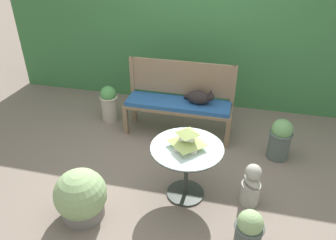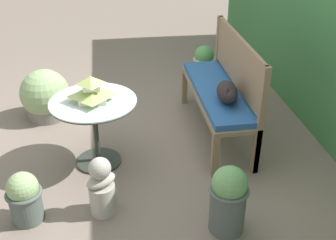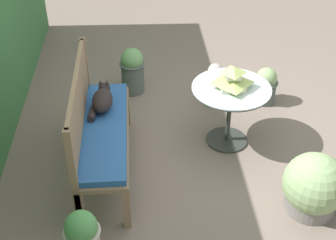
% 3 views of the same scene
% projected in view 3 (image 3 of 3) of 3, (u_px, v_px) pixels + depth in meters
% --- Properties ---
extents(ground, '(30.00, 30.00, 0.00)m').
position_uv_depth(ground, '(200.00, 157.00, 4.61)').
color(ground, '#75665B').
extents(garden_bench, '(1.50, 0.43, 0.51)m').
position_uv_depth(garden_bench, '(105.00, 133.00, 4.22)').
color(garden_bench, '#7F664C').
rests_on(garden_bench, ground).
extents(bench_backrest, '(1.50, 0.06, 1.03)m').
position_uv_depth(bench_backrest, '(79.00, 107.00, 4.03)').
color(bench_backrest, '#7F664C').
rests_on(bench_backrest, ground).
extents(cat, '(0.43, 0.24, 0.22)m').
position_uv_depth(cat, '(102.00, 100.00, 4.35)').
color(cat, black).
rests_on(cat, garden_bench).
extents(patio_table, '(0.76, 0.76, 0.64)m').
position_uv_depth(patio_table, '(230.00, 99.00, 4.52)').
color(patio_table, '#2D332D').
rests_on(patio_table, ground).
extents(pagoda_birdhouse, '(0.31, 0.31, 0.23)m').
position_uv_depth(pagoda_birdhouse, '(232.00, 79.00, 4.39)').
color(pagoda_birdhouse, silver).
rests_on(pagoda_birdhouse, patio_table).
extents(garden_bust, '(0.24, 0.28, 0.51)m').
position_uv_depth(garden_bust, '(215.00, 86.00, 5.24)').
color(garden_bust, '#A39E93').
rests_on(garden_bust, ground).
extents(potted_plant_patio_mid, '(0.30, 0.30, 0.56)m').
position_uv_depth(potted_plant_patio_mid, '(133.00, 70.00, 5.43)').
color(potted_plant_patio_mid, '#4C5651').
rests_on(potted_plant_patio_mid, ground).
extents(potted_plant_hedge_corner, '(0.28, 0.28, 0.43)m').
position_uv_depth(potted_plant_hedge_corner, '(265.00, 85.00, 5.29)').
color(potted_plant_hedge_corner, '#4C5651').
rests_on(potted_plant_hedge_corner, ground).
extents(potted_plant_table_near, '(0.28, 0.28, 0.56)m').
position_uv_depth(potted_plant_table_near, '(83.00, 240.00, 3.41)').
color(potted_plant_table_near, '#ADA393').
rests_on(potted_plant_table_near, ground).
extents(potted_plant_bench_left, '(0.53, 0.53, 0.55)m').
position_uv_depth(potted_plant_bench_left, '(314.00, 187.00, 3.93)').
color(potted_plant_bench_left, slate).
rests_on(potted_plant_bench_left, ground).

